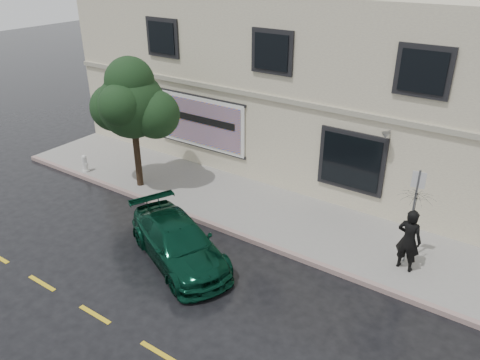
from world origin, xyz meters
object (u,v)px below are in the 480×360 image
Objects in this scene: car at (179,242)px; fire_hydrant at (85,163)px; pedestrian at (409,240)px; street_tree at (132,105)px.

fire_hydrant is at bearing 96.51° from car.
pedestrian is at bearing -36.34° from car.
street_tree reaches higher than car.
street_tree reaches higher than pedestrian.
car is 0.98× the size of street_tree.
fire_hydrant is (-12.71, -0.85, -0.60)m from pedestrian.
car is at bearing -31.94° from street_tree.
pedestrian is at bearing 3.73° from fire_hydrant.
pedestrian reaches higher than car.
street_tree reaches higher than fire_hydrant.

